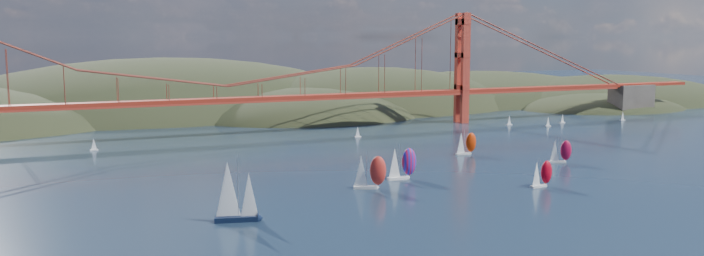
% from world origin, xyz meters
% --- Properties ---
extents(ground, '(1200.00, 1200.00, 0.00)m').
position_xyz_m(ground, '(0.00, 0.00, 0.00)').
color(ground, black).
rests_on(ground, ground).
extents(headlands, '(725.00, 225.00, 96.00)m').
position_xyz_m(headlands, '(44.95, 278.29, -12.46)').
color(headlands, black).
rests_on(headlands, ground).
extents(bridge, '(552.00, 12.00, 55.00)m').
position_xyz_m(bridge, '(-1.75, 180.00, 32.23)').
color(bridge, maroon).
rests_on(bridge, ground).
extents(sloop_navy, '(10.71, 7.22, 15.90)m').
position_xyz_m(sloop_navy, '(-31.42, 40.33, 7.02)').
color(sloop_navy, black).
rests_on(sloop_navy, ground).
extents(racer_0, '(9.62, 6.59, 10.76)m').
position_xyz_m(racer_0, '(12.38, 59.53, 5.09)').
color(racer_0, silver).
rests_on(racer_0, ground).
extents(racer_1, '(7.58, 3.37, 8.59)m').
position_xyz_m(racer_1, '(58.94, 41.69, 4.06)').
color(racer_1, silver).
rests_on(racer_1, ground).
extents(racer_2, '(7.89, 5.09, 8.83)m').
position_xyz_m(racer_2, '(89.87, 70.13, 4.17)').
color(racer_2, white).
rests_on(racer_2, ground).
extents(racer_3, '(8.08, 3.40, 9.20)m').
position_xyz_m(racer_3, '(69.15, 97.12, 4.35)').
color(racer_3, silver).
rests_on(racer_3, ground).
extents(racer_rwb, '(9.43, 3.89, 10.80)m').
position_xyz_m(racer_rwb, '(26.95, 67.44, 5.10)').
color(racer_rwb, white).
rests_on(racer_rwb, ground).
extents(distant_boat_3, '(3.00, 2.00, 4.70)m').
position_xyz_m(distant_boat_3, '(-56.04, 161.40, 2.41)').
color(distant_boat_3, silver).
rests_on(distant_boat_3, ground).
extents(distant_boat_4, '(3.00, 2.00, 4.70)m').
position_xyz_m(distant_boat_4, '(135.72, 160.95, 2.41)').
color(distant_boat_4, silver).
rests_on(distant_boat_4, ground).
extents(distant_boat_5, '(3.00, 2.00, 4.70)m').
position_xyz_m(distant_boat_5, '(150.18, 149.65, 2.41)').
color(distant_boat_5, silver).
rests_on(distant_boat_5, ground).
extents(distant_boat_6, '(3.00, 2.00, 4.70)m').
position_xyz_m(distant_boat_6, '(165.01, 156.78, 2.41)').
color(distant_boat_6, silver).
rests_on(distant_boat_6, ground).
extents(distant_boat_7, '(3.00, 2.00, 4.70)m').
position_xyz_m(distant_boat_7, '(200.83, 152.67, 2.41)').
color(distant_boat_7, silver).
rests_on(distant_boat_7, ground).
extents(distant_boat_8, '(3.00, 2.00, 4.70)m').
position_xyz_m(distant_boat_8, '(50.55, 153.17, 2.41)').
color(distant_boat_8, silver).
rests_on(distant_boat_8, ground).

